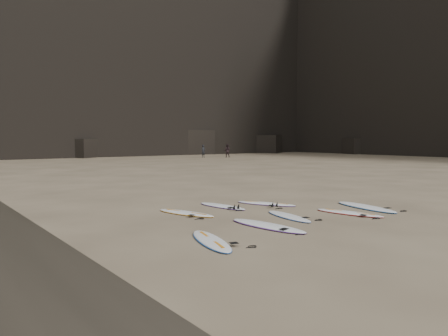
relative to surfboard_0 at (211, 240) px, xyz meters
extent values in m
plane|color=#897559|center=(4.19, 0.89, -0.04)|extent=(240.00, 240.00, 0.00)
cube|color=black|center=(14.19, 60.89, 19.96)|extent=(170.00, 32.00, 40.00)
cube|color=black|center=(12.19, 45.89, 1.12)|extent=(4.23, 4.46, 2.33)
cube|color=black|center=(29.19, 46.89, 1.75)|extent=(5.95, 5.19, 3.59)
cube|color=black|center=(42.19, 44.89, 1.40)|extent=(5.31, 5.56, 2.88)
cube|color=black|center=(50.19, 32.89, 1.16)|extent=(4.39, 4.01, 2.41)
ellipsoid|color=white|center=(0.00, 0.00, 0.00)|extent=(1.24, 2.44, 0.09)
ellipsoid|color=white|center=(2.26, 0.51, 0.01)|extent=(0.90, 2.71, 0.10)
ellipsoid|color=white|center=(3.80, 1.23, 0.00)|extent=(0.96, 2.28, 0.08)
ellipsoid|color=white|center=(5.82, 0.48, 0.00)|extent=(1.02, 2.37, 0.08)
ellipsoid|color=white|center=(7.27, 0.88, 0.01)|extent=(1.17, 2.84, 0.10)
ellipsoid|color=white|center=(1.53, 3.64, 0.00)|extent=(1.18, 2.37, 0.08)
ellipsoid|color=white|center=(3.33, 4.09, 0.00)|extent=(0.83, 2.29, 0.08)
ellipsoid|color=white|center=(4.99, 3.59, 0.00)|extent=(1.50, 2.34, 0.08)
imported|color=black|center=(24.67, 37.18, 0.75)|extent=(0.64, 0.49, 1.59)
imported|color=black|center=(27.13, 35.47, 0.79)|extent=(1.01, 1.03, 1.67)
camera|label=1|loc=(-5.84, -8.41, 2.45)|focal=35.00mm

